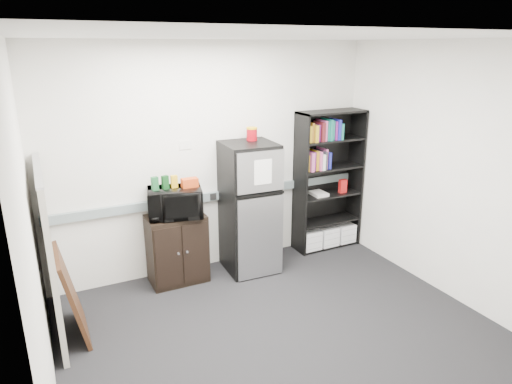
% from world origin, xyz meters
% --- Properties ---
extents(floor, '(4.00, 4.00, 0.00)m').
position_xyz_m(floor, '(0.00, 0.00, 0.00)').
color(floor, black).
rests_on(floor, ground).
extents(wall_back, '(4.00, 0.02, 2.70)m').
position_xyz_m(wall_back, '(0.00, 1.75, 1.35)').
color(wall_back, silver).
rests_on(wall_back, floor).
extents(wall_right, '(0.02, 3.50, 2.70)m').
position_xyz_m(wall_right, '(2.00, 0.00, 1.35)').
color(wall_right, silver).
rests_on(wall_right, floor).
extents(wall_left, '(0.02, 3.50, 2.70)m').
position_xyz_m(wall_left, '(-2.00, 0.00, 1.35)').
color(wall_left, silver).
rests_on(wall_left, floor).
extents(ceiling, '(4.00, 3.50, 0.02)m').
position_xyz_m(ceiling, '(0.00, 0.00, 2.70)').
color(ceiling, white).
rests_on(ceiling, wall_back).
extents(electrical_raceway, '(3.92, 0.05, 0.10)m').
position_xyz_m(electrical_raceway, '(0.00, 1.72, 0.90)').
color(electrical_raceway, gray).
rests_on(electrical_raceway, wall_back).
extents(wall_note, '(0.14, 0.00, 0.10)m').
position_xyz_m(wall_note, '(-0.35, 1.74, 1.55)').
color(wall_note, white).
rests_on(wall_note, wall_back).
extents(bookshelf, '(0.90, 0.34, 1.85)m').
position_xyz_m(bookshelf, '(1.53, 1.57, 0.91)').
color(bookshelf, black).
rests_on(bookshelf, floor).
extents(cubicle_partition, '(0.06, 1.30, 1.62)m').
position_xyz_m(cubicle_partition, '(-1.90, 1.08, 0.81)').
color(cubicle_partition, '#A9A396').
rests_on(cubicle_partition, floor).
extents(cabinet, '(0.65, 0.43, 0.81)m').
position_xyz_m(cabinet, '(-0.58, 1.50, 0.40)').
color(cabinet, black).
rests_on(cabinet, floor).
extents(microwave, '(0.66, 0.52, 0.32)m').
position_xyz_m(microwave, '(-0.58, 1.48, 0.97)').
color(microwave, black).
rests_on(microwave, cabinet).
extents(snack_box_a, '(0.08, 0.06, 0.15)m').
position_xyz_m(snack_box_a, '(-0.78, 1.52, 1.21)').
color(snack_box_a, '#175228').
rests_on(snack_box_a, microwave).
extents(snack_box_b, '(0.08, 0.06, 0.15)m').
position_xyz_m(snack_box_b, '(-0.67, 1.52, 1.21)').
color(snack_box_b, '#0D3914').
rests_on(snack_box_b, microwave).
extents(snack_box_c, '(0.07, 0.05, 0.14)m').
position_xyz_m(snack_box_c, '(-0.57, 1.52, 1.20)').
color(snack_box_c, gold).
rests_on(snack_box_c, microwave).
extents(snack_bag, '(0.18, 0.10, 0.10)m').
position_xyz_m(snack_bag, '(-0.41, 1.47, 1.18)').
color(snack_bag, '#BF3D13').
rests_on(snack_bag, microwave).
extents(refrigerator, '(0.62, 0.64, 1.57)m').
position_xyz_m(refrigerator, '(0.30, 1.42, 0.79)').
color(refrigerator, black).
rests_on(refrigerator, floor).
extents(coffee_can, '(0.13, 0.13, 0.17)m').
position_xyz_m(coffee_can, '(0.40, 1.55, 1.66)').
color(coffee_can, '#9B0711').
rests_on(coffee_can, refrigerator).
extents(framed_poster, '(0.20, 0.67, 0.86)m').
position_xyz_m(framed_poster, '(-1.77, 0.92, 0.43)').
color(framed_poster, black).
rests_on(framed_poster, floor).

